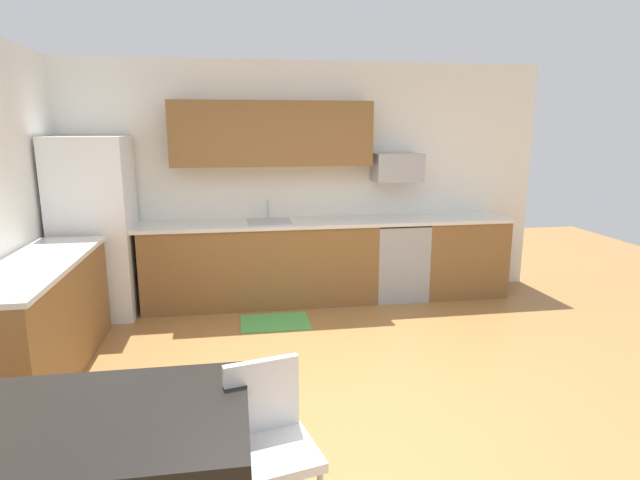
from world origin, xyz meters
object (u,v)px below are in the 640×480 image
at_px(microwave, 397,167).
at_px(chair_near_table, 269,435).
at_px(oven_range, 397,259).
at_px(refrigerator, 95,228).
at_px(dining_table, 87,430).

bearing_deg(microwave, chair_near_table, -116.06).
bearing_deg(chair_near_table, oven_range, 63.28).
relative_size(refrigerator, microwave, 3.48).
xyz_separation_m(oven_range, microwave, (0.00, 0.10, 1.06)).
distance_m(microwave, chair_near_table, 4.06).
height_order(microwave, chair_near_table, microwave).
bearing_deg(microwave, refrigerator, -176.89).
height_order(refrigerator, microwave, refrigerator).
height_order(oven_range, chair_near_table, oven_range).
bearing_deg(oven_range, refrigerator, -178.62).
height_order(refrigerator, dining_table, refrigerator).
bearing_deg(oven_range, dining_table, -125.51).
distance_m(refrigerator, chair_near_table, 3.73).
distance_m(dining_table, chair_near_table, 0.82).
height_order(oven_range, microwave, microwave).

